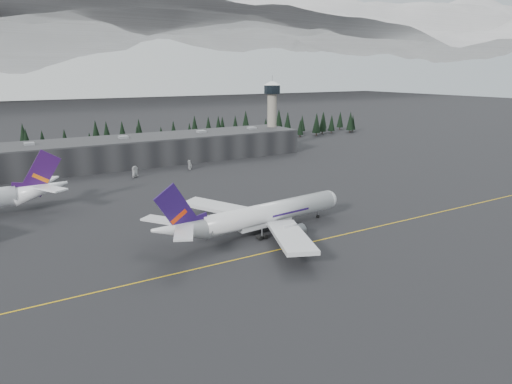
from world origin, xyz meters
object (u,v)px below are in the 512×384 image
terminal (145,150)px  gse_vehicle_b (190,168)px  gse_vehicle_a (135,176)px  control_tower (272,107)px  jet_main (256,216)px

terminal → gse_vehicle_b: terminal is taller
terminal → gse_vehicle_a: size_ratio=32.21×
control_tower → gse_vehicle_b: size_ratio=8.39×
control_tower → gse_vehicle_b: control_tower is taller
gse_vehicle_a → gse_vehicle_b: 26.17m
gse_vehicle_a → gse_vehicle_b: bearing=-14.5°
gse_vehicle_a → gse_vehicle_b: gse_vehicle_b is taller
control_tower → gse_vehicle_a: (-89.01, -32.61, -22.72)m
gse_vehicle_b → jet_main: bearing=-7.4°
terminal → gse_vehicle_a: (-14.01, -29.61, -5.61)m
terminal → gse_vehicle_b: 29.88m
terminal → control_tower: size_ratio=4.24×
terminal → jet_main: size_ratio=2.64×
jet_main → gse_vehicle_a: 85.15m
control_tower → gse_vehicle_b: (-62.99, -29.80, -22.64)m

